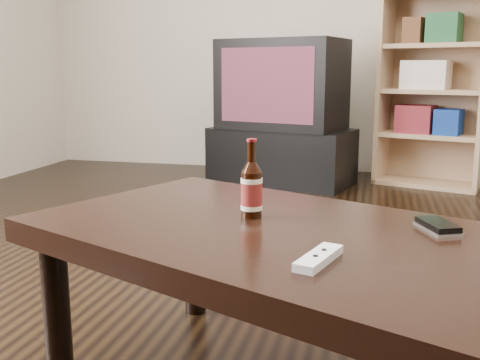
% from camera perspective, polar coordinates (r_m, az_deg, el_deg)
% --- Properties ---
extents(floor, '(5.00, 6.00, 0.01)m').
position_cam_1_polar(floor, '(1.81, 4.09, -15.86)').
color(floor, black).
rests_on(floor, ground).
extents(tv_stand, '(1.09, 0.74, 0.40)m').
position_cam_1_polar(tv_stand, '(4.10, 4.23, 2.47)').
color(tv_stand, black).
rests_on(tv_stand, floor).
extents(tv, '(0.94, 0.72, 0.63)m').
position_cam_1_polar(tv, '(4.05, 4.32, 9.65)').
color(tv, black).
rests_on(tv, tv_stand).
extents(bookshelf, '(0.79, 0.54, 1.33)m').
position_cam_1_polar(bookshelf, '(4.20, 19.02, 8.90)').
color(bookshelf, '#A07A50').
rests_on(bookshelf, floor).
extents(coffee_table, '(1.38, 1.12, 0.45)m').
position_cam_1_polar(coffee_table, '(1.35, 4.04, -7.32)').
color(coffee_table, black).
rests_on(coffee_table, floor).
extents(beer_bottle, '(0.07, 0.07, 0.20)m').
position_cam_1_polar(beer_bottle, '(1.41, 1.19, -1.01)').
color(beer_bottle, black).
rests_on(beer_bottle, coffee_table).
extents(phone, '(0.10, 0.13, 0.02)m').
position_cam_1_polar(phone, '(1.38, 19.44, -4.46)').
color(phone, '#BDBEC0').
rests_on(phone, coffee_table).
extents(remote, '(0.09, 0.16, 0.02)m').
position_cam_1_polar(remote, '(1.11, 8.00, -7.85)').
color(remote, white).
rests_on(remote, coffee_table).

